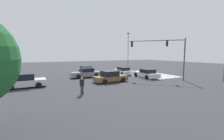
{
  "coord_description": "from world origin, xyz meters",
  "views": [
    {
      "loc": [
        -21.95,
        11.45,
        3.87
      ],
      "look_at": [
        0.0,
        0.0,
        1.17
      ],
      "focal_mm": 24.0,
      "sensor_mm": 36.0,
      "label": 1
    }
  ],
  "objects_px": {
    "car_4": "(25,81)",
    "car_5": "(110,77)",
    "street_light_pole_b": "(128,48)",
    "car_1": "(146,74)",
    "car_2": "(86,73)",
    "car_6": "(123,71)",
    "car_3": "(86,70)",
    "pedestrian": "(82,85)",
    "traffic_signal_mast": "(166,50)"
  },
  "relations": [
    {
      "from": "car_4",
      "to": "car_5",
      "type": "bearing_deg",
      "value": -7.86
    },
    {
      "from": "car_5",
      "to": "street_light_pole_b",
      "type": "xyz_separation_m",
      "value": [
        15.25,
        -13.02,
        4.76
      ]
    },
    {
      "from": "car_1",
      "to": "street_light_pole_b",
      "type": "xyz_separation_m",
      "value": [
        14.89,
        -6.34,
        4.79
      ]
    },
    {
      "from": "car_2",
      "to": "car_5",
      "type": "height_order",
      "value": "same"
    },
    {
      "from": "car_6",
      "to": "street_light_pole_b",
      "type": "relative_size",
      "value": 0.52
    },
    {
      "from": "car_3",
      "to": "car_6",
      "type": "distance_m",
      "value": 7.2
    },
    {
      "from": "car_2",
      "to": "car_4",
      "type": "distance_m",
      "value": 9.4
    },
    {
      "from": "car_2",
      "to": "car_6",
      "type": "xyz_separation_m",
      "value": [
        0.04,
        -7.05,
        -0.04
      ]
    },
    {
      "from": "car_4",
      "to": "street_light_pole_b",
      "type": "height_order",
      "value": "street_light_pole_b"
    },
    {
      "from": "car_6",
      "to": "car_1",
      "type": "bearing_deg",
      "value": -162.01
    },
    {
      "from": "car_4",
      "to": "car_6",
      "type": "height_order",
      "value": "car_4"
    },
    {
      "from": "car_2",
      "to": "car_6",
      "type": "bearing_deg",
      "value": -179.74
    },
    {
      "from": "car_2",
      "to": "pedestrian",
      "type": "xyz_separation_m",
      "value": [
        -9.83,
        3.57,
        0.22
      ]
    },
    {
      "from": "car_3",
      "to": "pedestrian",
      "type": "height_order",
      "value": "pedestrian"
    },
    {
      "from": "car_4",
      "to": "car_2",
      "type": "bearing_deg",
      "value": 24.61
    },
    {
      "from": "street_light_pole_b",
      "to": "car_1",
      "type": "bearing_deg",
      "value": 156.92
    },
    {
      "from": "car_3",
      "to": "car_4",
      "type": "distance_m",
      "value": 13.28
    },
    {
      "from": "car_2",
      "to": "street_light_pole_b",
      "type": "bearing_deg",
      "value": -146.21
    },
    {
      "from": "car_3",
      "to": "car_4",
      "type": "height_order",
      "value": "car_4"
    },
    {
      "from": "car_6",
      "to": "pedestrian",
      "type": "xyz_separation_m",
      "value": [
        -9.87,
        10.62,
        0.25
      ]
    },
    {
      "from": "street_light_pole_b",
      "to": "car_2",
      "type": "bearing_deg",
      "value": 123.88
    },
    {
      "from": "car_2",
      "to": "pedestrian",
      "type": "height_order",
      "value": "pedestrian"
    },
    {
      "from": "car_1",
      "to": "car_6",
      "type": "height_order",
      "value": "car_1"
    },
    {
      "from": "car_3",
      "to": "car_6",
      "type": "height_order",
      "value": "car_3"
    },
    {
      "from": "car_1",
      "to": "car_3",
      "type": "xyz_separation_m",
      "value": [
        9.69,
        6.85,
        0.02
      ]
    },
    {
      "from": "traffic_signal_mast",
      "to": "car_5",
      "type": "xyz_separation_m",
      "value": [
        2.12,
        8.09,
        -3.77
      ]
    },
    {
      "from": "car_2",
      "to": "car_6",
      "type": "distance_m",
      "value": 7.05
    },
    {
      "from": "traffic_signal_mast",
      "to": "car_3",
      "type": "height_order",
      "value": "traffic_signal_mast"
    },
    {
      "from": "traffic_signal_mast",
      "to": "car_4",
      "type": "xyz_separation_m",
      "value": [
        3.58,
        18.39,
        -3.72
      ]
    },
    {
      "from": "car_3",
      "to": "car_5",
      "type": "relative_size",
      "value": 0.95
    },
    {
      "from": "street_light_pole_b",
      "to": "pedestrian",
      "type": "bearing_deg",
      "value": 137.12
    },
    {
      "from": "traffic_signal_mast",
      "to": "car_6",
      "type": "distance_m",
      "value": 8.86
    },
    {
      "from": "car_2",
      "to": "pedestrian",
      "type": "distance_m",
      "value": 10.46
    },
    {
      "from": "car_6",
      "to": "car_4",
      "type": "bearing_deg",
      "value": 107.02
    },
    {
      "from": "traffic_signal_mast",
      "to": "car_1",
      "type": "height_order",
      "value": "traffic_signal_mast"
    },
    {
      "from": "car_1",
      "to": "car_2",
      "type": "xyz_separation_m",
      "value": [
        4.98,
        8.41,
        0.03
      ]
    },
    {
      "from": "car_4",
      "to": "pedestrian",
      "type": "distance_m",
      "value": 7.76
    },
    {
      "from": "car_3",
      "to": "street_light_pole_b",
      "type": "bearing_deg",
      "value": 110.31
    },
    {
      "from": "traffic_signal_mast",
      "to": "car_2",
      "type": "bearing_deg",
      "value": 7.78
    },
    {
      "from": "pedestrian",
      "to": "car_4",
      "type": "bearing_deg",
      "value": 82.46
    },
    {
      "from": "car_3",
      "to": "car_4",
      "type": "xyz_separation_m",
      "value": [
        -8.6,
        10.13,
        0.06
      ]
    },
    {
      "from": "car_2",
      "to": "car_6",
      "type": "height_order",
      "value": "car_2"
    },
    {
      "from": "car_6",
      "to": "pedestrian",
      "type": "relative_size",
      "value": 2.93
    },
    {
      "from": "street_light_pole_b",
      "to": "car_6",
      "type": "bearing_deg",
      "value": 142.02
    },
    {
      "from": "car_4",
      "to": "car_6",
      "type": "distance_m",
      "value": 16.1
    },
    {
      "from": "car_1",
      "to": "pedestrian",
      "type": "relative_size",
      "value": 2.79
    },
    {
      "from": "car_4",
      "to": "street_light_pole_b",
      "type": "distance_m",
      "value": 27.5
    },
    {
      "from": "pedestrian",
      "to": "traffic_signal_mast",
      "type": "bearing_deg",
      "value": -37.63
    },
    {
      "from": "car_1",
      "to": "car_4",
      "type": "relative_size",
      "value": 1.06
    },
    {
      "from": "car_1",
      "to": "car_5",
      "type": "height_order",
      "value": "car_5"
    }
  ]
}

